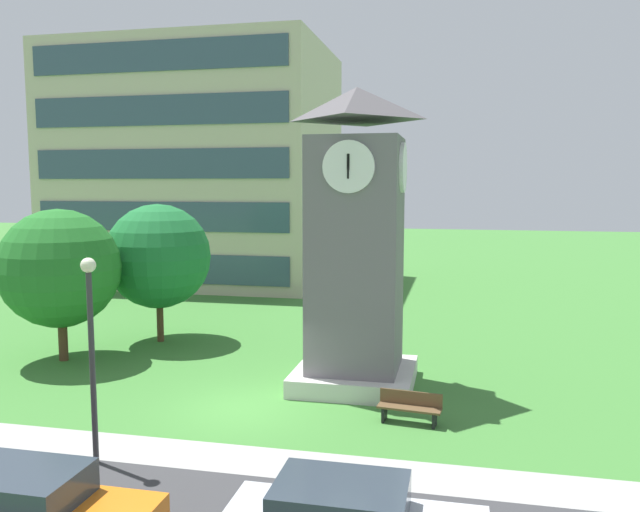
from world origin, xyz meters
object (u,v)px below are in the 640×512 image
at_px(park_bench, 410,407).
at_px(street_lamp, 91,335).
at_px(tree_streetside, 60,268).
at_px(clock_tower, 356,256).
at_px(tree_by_building, 158,256).

xyz_separation_m(park_bench, street_lamp, (-7.28, -4.24, 2.73)).
bearing_deg(park_bench, tree_streetside, 165.02).
relative_size(clock_tower, park_bench, 5.35).
distance_m(clock_tower, park_bench, 5.40).
height_order(clock_tower, tree_by_building, clock_tower).
height_order(tree_streetside, tree_by_building, tree_by_building).
bearing_deg(tree_streetside, street_lamp, -51.47).
distance_m(tree_streetside, tree_by_building, 4.23).
height_order(park_bench, tree_streetside, tree_streetside).
height_order(clock_tower, park_bench, clock_tower).
bearing_deg(tree_by_building, park_bench, -32.55).
xyz_separation_m(street_lamp, tree_by_building, (-3.98, 11.42, 0.52)).
relative_size(park_bench, tree_by_building, 0.31).
xyz_separation_m(clock_tower, park_bench, (2.06, -3.08, -3.93)).
bearing_deg(tree_by_building, tree_streetside, -122.63).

